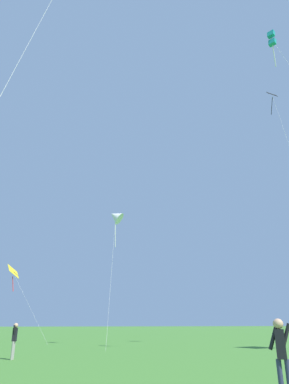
# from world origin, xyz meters

# --- Properties ---
(kite_black_large) EXTENTS (1.37, 5.64, 20.54)m
(kite_black_large) POSITION_xyz_m (15.80, 19.66, 18.20)
(kite_black_large) COLOR black
(kite_black_large) RESTS_ON ground_plane
(kite_teal_box) EXTENTS (3.87, 5.58, 20.15)m
(kite_teal_box) POSITION_xyz_m (11.88, 13.77, 19.25)
(kite_teal_box) COLOR teal
(kite_teal_box) RESTS_ON ground_plane
(kite_white_distant) EXTENTS (1.99, 5.80, 10.87)m
(kite_white_distant) POSITION_xyz_m (3.57, 26.46, 10.15)
(kite_white_distant) COLOR white
(kite_white_distant) RESTS_ON ground_plane
(kite_yellow_diamond) EXTENTS (4.59, 6.92, 7.15)m
(kite_yellow_diamond) POSITION_xyz_m (-5.01, 35.34, 6.10)
(kite_yellow_diamond) COLOR yellow
(kite_yellow_diamond) RESTS_ON ground_plane
(person_near_tree) EXTENTS (0.51, 0.38, 1.73)m
(person_near_tree) POSITION_xyz_m (4.23, 5.46, 1.04)
(person_near_tree) COLOR #2D3351
(person_near_tree) RESTS_ON ground_plane
(person_far_back) EXTENTS (0.22, 0.53, 1.63)m
(person_far_back) POSITION_xyz_m (-2.63, 16.94, 0.98)
(person_far_back) COLOR gray
(person_far_back) RESTS_ON ground_plane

